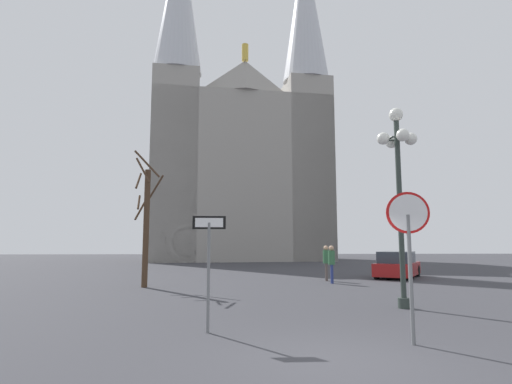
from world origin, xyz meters
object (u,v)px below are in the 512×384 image
at_px(stop_sign, 409,235).
at_px(parked_car_near_red, 397,265).
at_px(pedestrian_standing, 332,260).
at_px(pedestrian_walking, 326,259).
at_px(bare_tree, 146,221).
at_px(one_way_arrow_sign, 209,255).
at_px(street_lamp, 398,168).
at_px(cathedral, 241,148).

distance_m(stop_sign, parked_car_near_red, 15.46).
bearing_deg(pedestrian_standing, parked_car_near_red, 33.19).
xyz_separation_m(pedestrian_walking, pedestrian_standing, (-0.02, -1.24, 0.00)).
xyz_separation_m(bare_tree, pedestrian_walking, (8.59, 2.51, -1.80)).
height_order(one_way_arrow_sign, street_lamp, street_lamp).
height_order(parked_car_near_red, pedestrian_standing, pedestrian_standing).
xyz_separation_m(cathedral, stop_sign, (2.89, -36.18, -10.23)).
height_order(street_lamp, parked_car_near_red, street_lamp).
bearing_deg(pedestrian_walking, street_lamp, -87.33).
bearing_deg(parked_car_near_red, cathedral, 111.09).
relative_size(parked_car_near_red, pedestrian_walking, 2.50).
relative_size(one_way_arrow_sign, pedestrian_walking, 1.43).
distance_m(bare_tree, pedestrian_walking, 9.13).
relative_size(stop_sign, bare_tree, 0.50).
bearing_deg(one_way_arrow_sign, cathedral, 88.15).
xyz_separation_m(parked_car_near_red, pedestrian_walking, (-4.32, -1.60, 0.41)).
bearing_deg(bare_tree, street_lamp, -33.88).
bearing_deg(bare_tree, pedestrian_standing, 8.45).
bearing_deg(cathedral, street_lamp, -81.99).
xyz_separation_m(one_way_arrow_sign, pedestrian_standing, (5.21, 10.30, -0.58)).
distance_m(one_way_arrow_sign, bare_tree, 9.71).
bearing_deg(one_way_arrow_sign, bare_tree, 110.44).
height_order(cathedral, stop_sign, cathedral).
relative_size(cathedral, pedestrian_standing, 21.19).
relative_size(one_way_arrow_sign, street_lamp, 0.41).
bearing_deg(street_lamp, pedestrian_standing, 93.24).
distance_m(parked_car_near_red, pedestrian_walking, 4.62).
xyz_separation_m(street_lamp, pedestrian_standing, (-0.41, 7.31, -3.14)).
relative_size(cathedral, parked_car_near_red, 8.49).
bearing_deg(street_lamp, bare_tree, 146.12).
relative_size(bare_tree, pedestrian_walking, 3.34).
bearing_deg(bare_tree, one_way_arrow_sign, -69.56).
bearing_deg(bare_tree, stop_sign, -54.29).
bearing_deg(parked_car_near_red, pedestrian_walking, -159.67).
xyz_separation_m(one_way_arrow_sign, pedestrian_walking, (5.23, 11.53, -0.58)).
distance_m(cathedral, stop_sign, 37.71).
distance_m(cathedral, bare_tree, 27.95).
distance_m(street_lamp, parked_car_near_red, 11.44).
height_order(street_lamp, pedestrian_walking, street_lamp).
relative_size(parked_car_near_red, pedestrian_standing, 2.49).
distance_m(cathedral, parked_car_near_red, 26.12).
bearing_deg(parked_car_near_red, street_lamp, -111.12).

